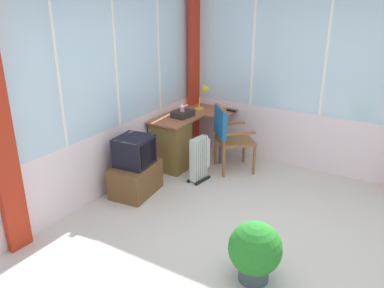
{
  "coord_description": "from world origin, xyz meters",
  "views": [
    {
      "loc": [
        -3.17,
        -1.25,
        2.44
      ],
      "look_at": [
        0.36,
        0.93,
        0.82
      ],
      "focal_mm": 37.02,
      "sensor_mm": 36.0,
      "label": 1
    }
  ],
  "objects_px": {
    "tv_on_stand": "(135,169)",
    "potted_plant": "(255,250)",
    "wooden_armchair": "(226,131)",
    "tv_remote": "(231,111)",
    "space_heater": "(200,158)",
    "desk": "(174,142)",
    "paper_tray": "(183,114)",
    "spray_bottle": "(182,110)",
    "desk_lamp": "(205,93)"
  },
  "relations": [
    {
      "from": "tv_on_stand",
      "to": "potted_plant",
      "type": "height_order",
      "value": "tv_on_stand"
    },
    {
      "from": "wooden_armchair",
      "to": "tv_remote",
      "type": "bearing_deg",
      "value": 19.6
    },
    {
      "from": "tv_remote",
      "to": "space_heater",
      "type": "xyz_separation_m",
      "value": [
        -0.96,
        -0.03,
        -0.42
      ]
    },
    {
      "from": "desk",
      "to": "space_heater",
      "type": "height_order",
      "value": "desk"
    },
    {
      "from": "tv_on_stand",
      "to": "potted_plant",
      "type": "distance_m",
      "value": 2.07
    },
    {
      "from": "tv_remote",
      "to": "paper_tray",
      "type": "distance_m",
      "value": 0.78
    },
    {
      "from": "spray_bottle",
      "to": "paper_tray",
      "type": "xyz_separation_m",
      "value": [
        0.03,
        0.01,
        -0.06
      ]
    },
    {
      "from": "spray_bottle",
      "to": "wooden_armchair",
      "type": "xyz_separation_m",
      "value": [
        0.14,
        -0.64,
        -0.24
      ]
    },
    {
      "from": "paper_tray",
      "to": "desk",
      "type": "bearing_deg",
      "value": 171.14
    },
    {
      "from": "paper_tray",
      "to": "tv_on_stand",
      "type": "distance_m",
      "value": 1.19
    },
    {
      "from": "desk_lamp",
      "to": "wooden_armchair",
      "type": "distance_m",
      "value": 0.83
    },
    {
      "from": "spray_bottle",
      "to": "space_heater",
      "type": "distance_m",
      "value": 0.78
    },
    {
      "from": "spray_bottle",
      "to": "potted_plant",
      "type": "distance_m",
      "value": 2.69
    },
    {
      "from": "space_heater",
      "to": "paper_tray",
      "type": "bearing_deg",
      "value": 55.01
    },
    {
      "from": "tv_remote",
      "to": "potted_plant",
      "type": "bearing_deg",
      "value": -142.67
    },
    {
      "from": "desk",
      "to": "wooden_armchair",
      "type": "xyz_separation_m",
      "value": [
        0.31,
        -0.68,
        0.2
      ]
    },
    {
      "from": "paper_tray",
      "to": "wooden_armchair",
      "type": "distance_m",
      "value": 0.69
    },
    {
      "from": "desk_lamp",
      "to": "tv_remote",
      "type": "distance_m",
      "value": 0.49
    },
    {
      "from": "desk_lamp",
      "to": "tv_remote",
      "type": "xyz_separation_m",
      "value": [
        0.07,
        -0.42,
        -0.23
      ]
    },
    {
      "from": "wooden_armchair",
      "to": "spray_bottle",
      "type": "bearing_deg",
      "value": 102.62
    },
    {
      "from": "desk",
      "to": "tv_remote",
      "type": "bearing_deg",
      "value": -31.96
    },
    {
      "from": "tv_remote",
      "to": "paper_tray",
      "type": "bearing_deg",
      "value": 148.78
    },
    {
      "from": "tv_on_stand",
      "to": "tv_remote",
      "type": "bearing_deg",
      "value": -15.48
    },
    {
      "from": "potted_plant",
      "to": "spray_bottle",
      "type": "bearing_deg",
      "value": 46.89
    },
    {
      "from": "space_heater",
      "to": "desk_lamp",
      "type": "bearing_deg",
      "value": 26.54
    },
    {
      "from": "tv_remote",
      "to": "wooden_armchair",
      "type": "xyz_separation_m",
      "value": [
        -0.5,
        -0.18,
        -0.15
      ]
    },
    {
      "from": "desk_lamp",
      "to": "paper_tray",
      "type": "bearing_deg",
      "value": 174.48
    },
    {
      "from": "tv_remote",
      "to": "space_heater",
      "type": "height_order",
      "value": "tv_remote"
    },
    {
      "from": "space_heater",
      "to": "potted_plant",
      "type": "height_order",
      "value": "space_heater"
    },
    {
      "from": "tv_remote",
      "to": "desk_lamp",
      "type": "bearing_deg",
      "value": 105.59
    },
    {
      "from": "tv_on_stand",
      "to": "space_heater",
      "type": "distance_m",
      "value": 0.9
    },
    {
      "from": "spray_bottle",
      "to": "space_heater",
      "type": "relative_size",
      "value": 0.35
    },
    {
      "from": "desk",
      "to": "spray_bottle",
      "type": "bearing_deg",
      "value": -14.13
    },
    {
      "from": "tv_remote",
      "to": "tv_on_stand",
      "type": "xyz_separation_m",
      "value": [
        -1.72,
        0.48,
        -0.4
      ]
    },
    {
      "from": "tv_remote",
      "to": "desk",
      "type": "bearing_deg",
      "value": 154.52
    },
    {
      "from": "tv_remote",
      "to": "potted_plant",
      "type": "distance_m",
      "value": 2.88
    },
    {
      "from": "wooden_armchair",
      "to": "potted_plant",
      "type": "height_order",
      "value": "wooden_armchair"
    },
    {
      "from": "desk",
      "to": "tv_on_stand",
      "type": "distance_m",
      "value": 0.91
    },
    {
      "from": "paper_tray",
      "to": "wooden_armchair",
      "type": "relative_size",
      "value": 0.32
    },
    {
      "from": "desk",
      "to": "paper_tray",
      "type": "distance_m",
      "value": 0.43
    },
    {
      "from": "tv_remote",
      "to": "spray_bottle",
      "type": "bearing_deg",
      "value": 150.73
    },
    {
      "from": "tv_remote",
      "to": "potted_plant",
      "type": "relative_size",
      "value": 0.26
    },
    {
      "from": "potted_plant",
      "to": "space_heater",
      "type": "bearing_deg",
      "value": 44.1
    },
    {
      "from": "desk_lamp",
      "to": "wooden_armchair",
      "type": "bearing_deg",
      "value": -125.79
    },
    {
      "from": "potted_plant",
      "to": "tv_remote",
      "type": "bearing_deg",
      "value": 30.85
    },
    {
      "from": "wooden_armchair",
      "to": "space_heater",
      "type": "height_order",
      "value": "wooden_armchair"
    },
    {
      "from": "desk_lamp",
      "to": "potted_plant",
      "type": "xyz_separation_m",
      "value": [
        -2.38,
        -1.88,
        -0.66
      ]
    },
    {
      "from": "desk",
      "to": "potted_plant",
      "type": "relative_size",
      "value": 2.19
    },
    {
      "from": "desk",
      "to": "spray_bottle",
      "type": "xyz_separation_m",
      "value": [
        0.17,
        -0.04,
        0.44
      ]
    },
    {
      "from": "desk_lamp",
      "to": "paper_tray",
      "type": "height_order",
      "value": "desk_lamp"
    }
  ]
}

